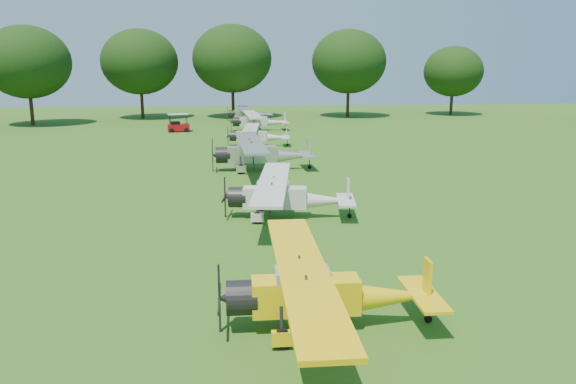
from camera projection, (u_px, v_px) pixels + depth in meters
name	position (u px, v px, depth m)	size (l,w,h in m)	color
ground	(277.00, 233.00, 24.99)	(160.00, 160.00, 0.00)	#274B12
tree_belt	(360.00, 47.00, 23.69)	(137.36, 130.27, 14.52)	black
aircraft_2	(322.00, 289.00, 15.75)	(6.31, 10.01, 1.98)	yellow
aircraft_3	(285.00, 194.00, 27.24)	(6.45, 10.25, 2.01)	silver
aircraft_4	(260.00, 152.00, 39.60)	(7.28, 11.59, 2.28)	silver
aircraft_5	(256.00, 134.00, 51.60)	(5.78, 9.21, 1.81)	silver
aircraft_6	(258.00, 120.00, 63.70)	(6.59, 10.49, 2.07)	silver
aircraft_7	(248.00, 112.00, 74.88)	(6.09, 9.69, 1.91)	silver
golf_cart	(178.00, 126.00, 62.67)	(2.55, 1.82, 2.00)	#A50B12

